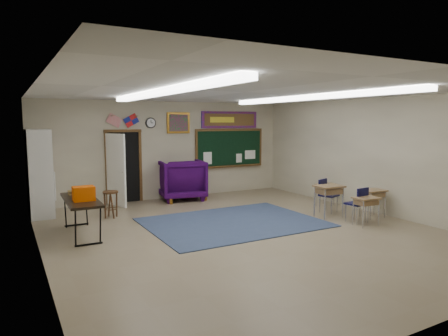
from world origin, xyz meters
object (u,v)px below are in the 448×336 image
student_desk_front_right (325,193)px  folding_table (82,215)px  wingback_armchair (182,180)px  student_desk_front_left (329,199)px  wooden_stool (111,204)px

student_desk_front_right → folding_table: folding_table is taller
student_desk_front_right → wingback_armchair: bearing=119.8°
student_desk_front_left → wooden_stool: student_desk_front_left is taller
wooden_stool → folding_table: bearing=-125.7°
wingback_armchair → student_desk_front_right: size_ratio=2.13×
wingback_armchair → folding_table: 4.28m
wingback_armchair → folding_table: wingback_armchair is taller
folding_table → wooden_stool: 1.55m
student_desk_front_left → folding_table: folding_table is taller
student_desk_front_left → wooden_stool: 5.45m
wingback_armchair → folding_table: bearing=47.4°
wingback_armchair → student_desk_front_right: 4.30m
wingback_armchair → student_desk_front_left: 4.58m
student_desk_front_left → student_desk_front_right: bearing=54.1°
student_desk_front_right → wooden_stool: 5.88m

